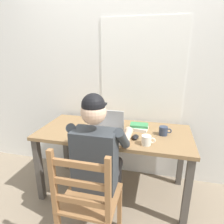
% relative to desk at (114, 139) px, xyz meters
% --- Properties ---
extents(ground_plane, '(8.00, 8.00, 0.00)m').
position_rel_desk_xyz_m(ground_plane, '(0.00, 0.00, -0.65)').
color(ground_plane, gray).
extents(back_wall, '(6.00, 0.08, 2.60)m').
position_rel_desk_xyz_m(back_wall, '(0.00, 0.43, 0.65)').
color(back_wall, silver).
rests_on(back_wall, ground).
extents(desk, '(1.55, 0.70, 0.74)m').
position_rel_desk_xyz_m(desk, '(0.00, 0.00, 0.00)').
color(desk, olive).
rests_on(desk, ground).
extents(seated_person, '(0.50, 0.60, 1.25)m').
position_rel_desk_xyz_m(seated_person, '(-0.03, -0.43, 0.05)').
color(seated_person, '#33383D').
rests_on(seated_person, ground).
extents(wooden_chair, '(0.42, 0.42, 0.95)m').
position_rel_desk_xyz_m(wooden_chair, '(-0.03, -0.71, -0.18)').
color(wooden_chair, olive).
rests_on(wooden_chair, ground).
extents(laptop, '(0.33, 0.28, 0.23)m').
position_rel_desk_xyz_m(laptop, '(-0.06, -0.11, 0.15)').
color(laptop, '#ADAFB2').
rests_on(laptop, desk).
extents(computer_mouse, '(0.06, 0.10, 0.03)m').
position_rel_desk_xyz_m(computer_mouse, '(0.24, -0.13, 0.11)').
color(computer_mouse, black).
rests_on(computer_mouse, desk).
extents(coffee_mug_white, '(0.12, 0.08, 0.09)m').
position_rel_desk_xyz_m(coffee_mug_white, '(0.35, -0.23, 0.14)').
color(coffee_mug_white, silver).
rests_on(coffee_mug_white, desk).
extents(coffee_mug_dark, '(0.12, 0.08, 0.09)m').
position_rel_desk_xyz_m(coffee_mug_dark, '(0.49, 0.02, 0.14)').
color(coffee_mug_dark, '#2D384C').
rests_on(coffee_mug_dark, desk).
extents(book_stack_main, '(0.19, 0.15, 0.06)m').
position_rel_desk_xyz_m(book_stack_main, '(0.25, 0.10, 0.13)').
color(book_stack_main, white).
rests_on(book_stack_main, desk).
extents(paper_pile_near_laptop, '(0.20, 0.18, 0.01)m').
position_rel_desk_xyz_m(paper_pile_near_laptop, '(0.09, -0.22, 0.10)').
color(paper_pile_near_laptop, silver).
rests_on(paper_pile_near_laptop, desk).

